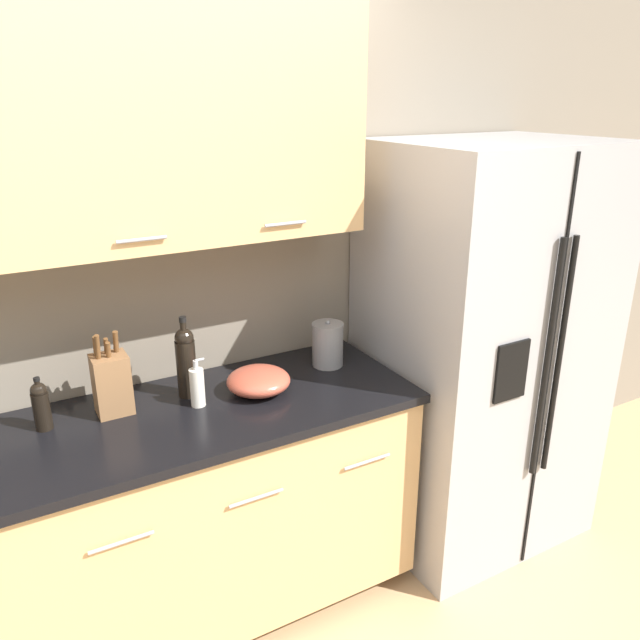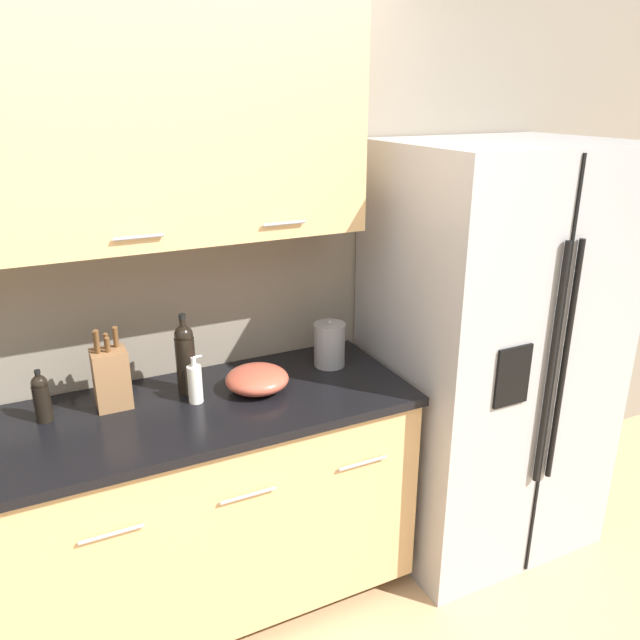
# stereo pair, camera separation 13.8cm
# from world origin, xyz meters

# --- Properties ---
(wall_back) EXTENTS (10.00, 0.39, 2.60)m
(wall_back) POSITION_xyz_m (0.03, 1.12, 1.46)
(wall_back) COLOR gray
(wall_back) RESTS_ON ground_plane
(counter_unit) EXTENTS (1.91, 0.64, 0.93)m
(counter_unit) POSITION_xyz_m (0.11, 0.83, 0.47)
(counter_unit) COLOR black
(counter_unit) RESTS_ON ground_plane
(refrigerator) EXTENTS (0.95, 0.79, 1.84)m
(refrigerator) POSITION_xyz_m (1.57, 0.76, 0.92)
(refrigerator) COLOR #9E9EA0
(refrigerator) RESTS_ON ground_plane
(knife_block) EXTENTS (0.12, 0.11, 0.31)m
(knife_block) POSITION_xyz_m (-0.02, 0.94, 1.05)
(knife_block) COLOR olive
(knife_block) RESTS_ON counter_unit
(wine_bottle) EXTENTS (0.07, 0.07, 0.32)m
(wine_bottle) POSITION_xyz_m (0.26, 0.94, 1.08)
(wine_bottle) COLOR black
(wine_bottle) RESTS_ON counter_unit
(soap_dispenser) EXTENTS (0.06, 0.05, 0.18)m
(soap_dispenser) POSITION_xyz_m (0.26, 0.84, 1.01)
(soap_dispenser) COLOR silver
(soap_dispenser) RESTS_ON counter_unit
(oil_bottle) EXTENTS (0.06, 0.06, 0.19)m
(oil_bottle) POSITION_xyz_m (-0.25, 0.94, 1.02)
(oil_bottle) COLOR black
(oil_bottle) RESTS_ON counter_unit
(steel_canister) EXTENTS (0.13, 0.13, 0.20)m
(steel_canister) POSITION_xyz_m (0.86, 0.92, 1.03)
(steel_canister) COLOR gray
(steel_canister) RESTS_ON counter_unit
(mixing_bowl) EXTENTS (0.24, 0.24, 0.09)m
(mixing_bowl) POSITION_xyz_m (0.50, 0.83, 0.98)
(mixing_bowl) COLOR #B24C38
(mixing_bowl) RESTS_ON counter_unit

